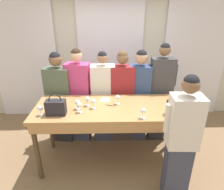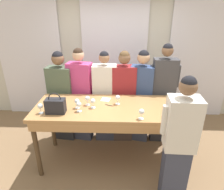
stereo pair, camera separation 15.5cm
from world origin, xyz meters
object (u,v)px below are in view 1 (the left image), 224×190
(wine_glass_center_left, at_px, (80,106))
(guest_navy_coat, at_px, (139,96))
(wine_glass_center_right, at_px, (93,102))
(guest_pink_top, at_px, (79,96))
(wine_glass_front_left, at_px, (143,111))
(guest_cream_sweater, at_px, (103,98))
(host_pouring, at_px, (181,141))
(handbag, at_px, (56,107))
(wine_glass_front_right, at_px, (87,99))
(wine_glass_center_mid, at_px, (118,98))
(wine_bottle, at_px, (169,106))
(wine_glass_back_left, at_px, (77,103))
(wine_glass_front_mid, at_px, (40,108))
(guest_beige_cap, at_px, (160,93))
(guest_olive_jacket, at_px, (60,98))
(guest_striped_shirt, at_px, (122,97))
(tasting_bar, at_px, (112,113))

(wine_glass_center_left, bearing_deg, guest_navy_coat, 39.27)
(wine_glass_center_right, height_order, guest_pink_top, guest_pink_top)
(wine_glass_front_left, relative_size, wine_glass_center_left, 1.00)
(guest_cream_sweater, bearing_deg, host_pouring, -53.41)
(handbag, bearing_deg, host_pouring, -16.54)
(wine_glass_front_right, relative_size, wine_glass_center_mid, 1.00)
(wine_glass_center_right, bearing_deg, guest_pink_top, 114.52)
(wine_glass_front_left, height_order, guest_pink_top, guest_pink_top)
(wine_bottle, distance_m, wine_glass_center_right, 1.07)
(guest_pink_top, bearing_deg, wine_glass_center_right, -65.48)
(wine_bottle, height_order, guest_navy_coat, guest_navy_coat)
(wine_glass_back_left, xyz_separation_m, guest_cream_sweater, (0.35, 0.69, -0.25))
(wine_glass_center_mid, distance_m, guest_cream_sweater, 0.64)
(wine_glass_center_left, distance_m, guest_cream_sweater, 0.88)
(wine_glass_front_mid, xyz_separation_m, guest_cream_sweater, (0.84, 0.86, -0.25))
(wine_glass_back_left, height_order, guest_beige_cap, guest_beige_cap)
(wine_glass_front_left, distance_m, guest_pink_top, 1.40)
(wine_glass_center_mid, bearing_deg, wine_glass_front_right, -174.18)
(wine_bottle, relative_size, wine_glass_center_right, 2.25)
(wine_glass_center_mid, xyz_separation_m, wine_glass_back_left, (-0.59, -0.15, -0.00))
(guest_olive_jacket, distance_m, guest_striped_shirt, 1.12)
(wine_glass_center_left, height_order, host_pouring, host_pouring)
(wine_glass_center_left, height_order, guest_beige_cap, guest_beige_cap)
(wine_glass_front_mid, distance_m, wine_glass_back_left, 0.51)
(wine_glass_back_left, distance_m, guest_cream_sweater, 0.82)
(wine_glass_center_left, bearing_deg, guest_striped_shirt, 50.60)
(wine_glass_front_mid, relative_size, wine_glass_front_right, 1.00)
(handbag, relative_size, guest_beige_cap, 0.16)
(wine_glass_front_right, relative_size, wine_glass_center_left, 1.00)
(guest_cream_sweater, bearing_deg, wine_glass_front_mid, -134.10)
(handbag, xyz_separation_m, wine_glass_back_left, (0.27, 0.15, -0.01))
(handbag, xyz_separation_m, guest_striped_shirt, (0.97, 0.84, -0.24))
(handbag, height_order, guest_navy_coat, guest_navy_coat)
(tasting_bar, height_order, wine_glass_front_mid, wine_glass_front_mid)
(wine_glass_center_left, bearing_deg, wine_glass_back_left, 114.54)
(wine_glass_front_right, bearing_deg, guest_pink_top, 110.17)
(wine_glass_center_mid, height_order, guest_olive_jacket, guest_olive_jacket)
(handbag, height_order, wine_glass_front_left, handbag)
(guest_striped_shirt, xyz_separation_m, guest_beige_cap, (0.70, 0.00, 0.06))
(wine_glass_center_left, distance_m, wine_glass_center_right, 0.22)
(guest_olive_jacket, relative_size, guest_cream_sweater, 1.00)
(guest_beige_cap, bearing_deg, wine_glass_center_right, -149.90)
(wine_glass_front_mid, height_order, guest_cream_sweater, guest_cream_sweater)
(wine_glass_center_mid, bearing_deg, wine_glass_center_left, -155.29)
(wine_glass_back_left, relative_size, guest_navy_coat, 0.08)
(wine_glass_center_mid, height_order, guest_navy_coat, guest_navy_coat)
(wine_bottle, xyz_separation_m, guest_pink_top, (-1.36, 0.85, -0.23))
(guest_pink_top, distance_m, guest_striped_shirt, 0.77)
(wine_glass_front_left, xyz_separation_m, guest_olive_jacket, (-1.34, 0.97, -0.24))
(wine_bottle, bearing_deg, handbag, 179.38)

